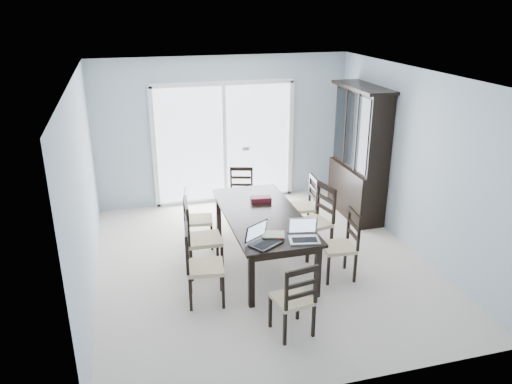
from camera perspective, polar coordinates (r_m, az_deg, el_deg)
floor at (r=7.10m, az=0.72°, el=-8.06°), size 5.00×5.00×0.00m
ceiling at (r=6.26m, az=0.83°, el=13.21°), size 5.00×5.00×0.00m
back_wall at (r=8.90m, az=-3.68°, el=7.00°), size 4.50×0.02×2.60m
wall_left at (r=6.36m, az=-19.11°, el=0.06°), size 0.02×5.00×2.60m
wall_right at (r=7.48m, az=17.62°, el=3.29°), size 0.02×5.00×2.60m
balcony at (r=10.24m, az=-4.64°, el=0.95°), size 4.50×2.00×0.10m
railing at (r=10.99m, az=-5.72°, el=5.62°), size 4.50×0.06×1.10m
dining_table at (r=6.80m, az=0.75°, el=-3.10°), size 1.00×2.20×0.75m
china_hutch at (r=8.47m, az=11.71°, el=4.25°), size 0.50×1.38×2.20m
sliding_door at (r=8.93m, az=-3.61°, el=5.63°), size 2.52×0.05×2.18m
chair_left_near at (r=6.01m, az=-6.76°, el=-7.45°), size 0.49×0.48×1.14m
chair_left_mid at (r=6.62m, az=-6.88°, el=-4.36°), size 0.48×0.46×1.19m
chair_left_far at (r=7.40m, az=-7.23°, el=-2.31°), size 0.45×0.44×1.03m
chair_right_near at (r=6.62m, az=10.17°, el=-5.16°), size 0.45×0.43×1.07m
chair_right_mid at (r=7.18m, az=7.19°, el=-2.35°), size 0.54×0.53×1.18m
chair_right_far at (r=7.79m, az=5.81°, el=-0.80°), size 0.45×0.43×1.08m
chair_end_near at (r=5.42m, az=4.64°, el=-11.43°), size 0.45×0.46×1.04m
chair_end_far at (r=8.27m, az=-1.69°, el=0.39°), size 0.48×0.49×1.02m
laptop_dark at (r=5.91m, az=1.09°, el=-5.51°), size 0.44×0.40×0.25m
laptop_silver at (r=6.03m, az=5.55°, el=-5.05°), size 0.41×0.32×0.25m
book_stack at (r=6.11m, az=1.97°, el=-4.99°), size 0.31×0.27×0.04m
cell_phone at (r=6.08m, az=2.47°, el=-5.32°), size 0.13×0.11×0.01m
game_box at (r=7.16m, az=0.57°, el=-0.83°), size 0.30×0.18×0.07m
hot_tub at (r=9.91m, az=-6.81°, el=3.50°), size 2.07×1.90×0.98m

